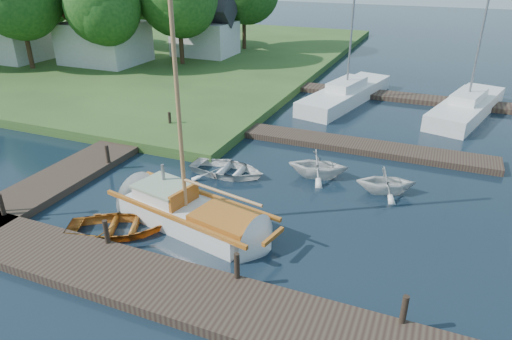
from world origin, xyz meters
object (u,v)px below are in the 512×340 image
at_px(marina_boat_3, 467,105).
at_px(mooring_post_2, 237,266).
at_px(mooring_post_0, 1,204).
at_px(house_b, 10,32).
at_px(mooring_post_1, 106,232).
at_px(mooring_post_4, 107,154).
at_px(mooring_post_3, 404,309).
at_px(marina_boat_1, 346,93).
at_px(house_c, 205,30).
at_px(tender_d, 386,179).
at_px(house_a, 103,32).
at_px(mooring_post_5, 170,119).
at_px(sailboat, 194,217).
at_px(tender_a, 227,167).
at_px(tree_2, 103,5).
at_px(dinghy, 117,224).
at_px(tender_b, 318,163).

bearing_deg(marina_boat_3, mooring_post_2, 177.96).
distance_m(mooring_post_0, house_b, 28.03).
xyz_separation_m(mooring_post_1, mooring_post_4, (-4.00, 5.00, 0.00)).
height_order(mooring_post_1, mooring_post_3, same).
height_order(marina_boat_1, house_c, marina_boat_1).
bearing_deg(tender_d, house_a, 43.78).
bearing_deg(house_c, marina_boat_3, -20.12).
distance_m(mooring_post_2, marina_boat_1, 19.16).
bearing_deg(mooring_post_0, mooring_post_2, 0.00).
bearing_deg(mooring_post_5, sailboat, -52.89).
relative_size(mooring_post_2, house_b, 0.14).
height_order(mooring_post_4, tender_a, mooring_post_4).
relative_size(mooring_post_1, mooring_post_2, 1.00).
xyz_separation_m(sailboat, tree_2, (-16.77, 16.69, 4.91)).
bearing_deg(mooring_post_0, tree_2, 118.86).
distance_m(tender_d, house_b, 34.63).
relative_size(mooring_post_4, mooring_post_5, 1.00).
bearing_deg(sailboat, tender_d, 52.94).
xyz_separation_m(sailboat, tender_a, (-0.72, 4.09, -0.00)).
xyz_separation_m(sailboat, dinghy, (-2.16, -1.41, -0.00)).
bearing_deg(mooring_post_5, mooring_post_3, -37.57).
relative_size(mooring_post_0, marina_boat_1, 0.08).
height_order(mooring_post_2, dinghy, mooring_post_2).
xyz_separation_m(sailboat, marina_boat_3, (8.72, 16.76, 0.24)).
bearing_deg(mooring_post_4, mooring_post_0, -95.71).
bearing_deg(marina_boat_3, mooring_post_4, 149.62).
height_order(mooring_post_0, mooring_post_3, same).
relative_size(mooring_post_3, tree_2, 0.10).
bearing_deg(tender_a, house_a, 50.95).
distance_m(sailboat, house_c, 27.84).
relative_size(sailboat, house_b, 1.70).
distance_m(mooring_post_1, house_c, 29.22).
xyz_separation_m(mooring_post_1, mooring_post_3, (9.00, 0.00, 0.00)).
relative_size(mooring_post_3, tender_b, 0.32).
height_order(sailboat, tender_b, sailboat).
bearing_deg(marina_boat_1, mooring_post_1, -177.15).
xyz_separation_m(dinghy, tender_d, (7.93, 6.41, 0.26)).
relative_size(marina_boat_1, marina_boat_3, 0.79).
xyz_separation_m(mooring_post_3, marina_boat_3, (1.50, 19.12, -0.12)).
bearing_deg(tender_a, mooring_post_0, 139.05).
bearing_deg(tree_2, dinghy, -51.07).
bearing_deg(sailboat, mooring_post_5, 139.14).
xyz_separation_m(mooring_post_3, tender_d, (-1.45, 7.36, -0.10)).
bearing_deg(tender_d, mooring_post_2, 140.37).
relative_size(mooring_post_2, marina_boat_1, 0.08).
height_order(mooring_post_2, house_c, house_c).
bearing_deg(mooring_post_0, mooring_post_4, 84.29).
bearing_deg(mooring_post_0, tender_b, 39.97).
bearing_deg(tender_d, mooring_post_3, 174.01).
relative_size(mooring_post_1, house_b, 0.14).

